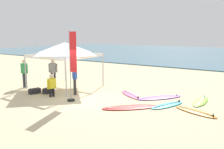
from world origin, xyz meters
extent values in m
plane|color=beige|center=(0.00, 0.00, 0.00)|extent=(80.00, 80.00, 0.00)
cube|color=teal|center=(0.00, 31.01, 0.05)|extent=(80.00, 36.00, 0.10)
cylinder|color=#B7B7BC|center=(-4.42, -0.28, 1.02)|extent=(0.07, 0.07, 2.05)
cylinder|color=#B7B7BC|center=(-1.17, -0.28, 1.02)|extent=(0.07, 0.07, 2.05)
cylinder|color=#B7B7BC|center=(-4.42, 2.97, 1.02)|extent=(0.07, 0.07, 2.05)
cylinder|color=#B7B7BC|center=(-1.17, 2.97, 1.02)|extent=(0.07, 0.07, 2.05)
cube|color=white|center=(-2.80, -0.28, 1.96)|extent=(3.25, 0.03, 0.18)
cube|color=white|center=(-2.80, 2.97, 1.96)|extent=(3.25, 0.03, 0.18)
cube|color=white|center=(-4.42, 1.34, 1.96)|extent=(0.03, 3.25, 0.18)
cube|color=white|center=(-1.17, 1.34, 1.96)|extent=(0.03, 3.25, 0.18)
pyramid|color=white|center=(-2.80, 1.34, 2.40)|extent=(3.37, 3.37, 0.70)
ellipsoid|color=orange|center=(5.11, 0.85, 0.04)|extent=(2.01, 1.15, 0.07)
cube|color=black|center=(5.11, 0.85, 0.07)|extent=(1.58, 0.59, 0.01)
cone|color=black|center=(5.86, 0.58, 0.13)|extent=(0.09, 0.09, 0.12)
ellipsoid|color=purple|center=(2.96, 2.16, 0.04)|extent=(2.02, 2.32, 0.07)
cube|color=white|center=(2.96, 2.16, 0.07)|extent=(1.32, 1.65, 0.01)
cone|color=white|center=(3.58, 2.95, 0.13)|extent=(0.09, 0.09, 0.12)
ellipsoid|color=red|center=(2.54, -0.10, 0.04)|extent=(2.33, 2.32, 0.07)
cube|color=white|center=(2.54, -0.10, 0.07)|extent=(1.59, 1.58, 0.01)
cone|color=white|center=(1.79, -0.85, 0.13)|extent=(0.09, 0.09, 0.12)
ellipsoid|color=#7AD12D|center=(4.89, 2.58, 0.04)|extent=(0.61, 2.04, 0.07)
cube|color=white|center=(4.89, 2.58, 0.07)|extent=(0.10, 1.72, 0.01)
cone|color=white|center=(4.86, 3.41, 0.13)|extent=(0.09, 0.09, 0.12)
ellipsoid|color=pink|center=(1.46, 1.85, 0.04)|extent=(1.97, 1.59, 0.07)
cube|color=black|center=(1.46, 1.85, 0.07)|extent=(1.44, 1.01, 0.01)
cone|color=black|center=(2.14, 1.38, 0.13)|extent=(0.09, 0.09, 0.12)
ellipsoid|color=#23B2CC|center=(3.78, 1.11, 0.04)|extent=(1.20, 2.03, 0.07)
cube|color=black|center=(3.78, 1.11, 0.07)|extent=(0.63, 1.58, 0.01)
cone|color=black|center=(4.07, 1.86, 0.13)|extent=(0.09, 0.09, 0.12)
cylinder|color=#2D2D33|center=(-3.73, 1.09, 0.44)|extent=(0.13, 0.13, 0.88)
cylinder|color=#2D2D33|center=(-3.58, 1.19, 0.44)|extent=(0.13, 0.13, 0.88)
cube|color=gray|center=(-3.65, 1.14, 1.18)|extent=(0.42, 0.38, 0.60)
sphere|color=tan|center=(-3.65, 1.14, 1.60)|extent=(0.21, 0.21, 0.21)
cylinder|color=gray|center=(-3.85, 1.01, 1.16)|extent=(0.09, 0.09, 0.54)
cylinder|color=gray|center=(-3.46, 1.26, 1.16)|extent=(0.09, 0.09, 0.54)
cylinder|color=#2D2D33|center=(-1.96, 1.24, 0.44)|extent=(0.13, 0.13, 0.88)
cylinder|color=#2D2D33|center=(-2.10, 1.35, 0.44)|extent=(0.13, 0.13, 0.88)
cube|color=red|center=(-2.03, 1.29, 1.18)|extent=(0.42, 0.39, 0.60)
sphere|color=beige|center=(-2.03, 1.29, 1.60)|extent=(0.21, 0.21, 0.21)
cylinder|color=red|center=(-1.85, 1.15, 1.16)|extent=(0.09, 0.09, 0.54)
cylinder|color=red|center=(-2.21, 1.43, 1.16)|extent=(0.09, 0.09, 0.54)
cylinder|color=#2D2D33|center=(-1.07, 0.27, 0.44)|extent=(0.13, 0.13, 0.88)
cylinder|color=#2D2D33|center=(-1.20, 0.39, 0.44)|extent=(0.13, 0.13, 0.88)
cube|color=#2851B2|center=(-1.14, 0.33, 1.18)|extent=(0.41, 0.40, 0.60)
sphere|color=beige|center=(-1.14, 0.33, 1.60)|extent=(0.21, 0.21, 0.21)
cylinder|color=#2851B2|center=(-0.97, 0.18, 1.16)|extent=(0.09, 0.09, 0.54)
cylinder|color=#2851B2|center=(-1.31, 0.48, 1.16)|extent=(0.09, 0.09, 0.54)
cylinder|color=#383842|center=(-4.96, -0.05, 0.44)|extent=(0.13, 0.13, 0.88)
cylinder|color=#383842|center=(-4.78, -0.03, 0.44)|extent=(0.13, 0.13, 0.88)
cube|color=#2D8C47|center=(-4.87, -0.04, 1.18)|extent=(0.38, 0.25, 0.60)
sphere|color=beige|center=(-4.87, -0.04, 1.60)|extent=(0.21, 0.21, 0.21)
cylinder|color=#2D8C47|center=(-5.10, -0.06, 1.16)|extent=(0.09, 0.09, 0.54)
cylinder|color=#2D8C47|center=(-4.64, -0.02, 1.16)|extent=(0.09, 0.09, 0.54)
cylinder|color=black|center=(-1.84, -0.77, 0.23)|extent=(0.13, 0.13, 0.45)
cylinder|color=black|center=(-1.82, -0.59, 0.23)|extent=(0.13, 0.13, 0.45)
cube|color=yellow|center=(-1.83, -0.68, 0.71)|extent=(0.26, 0.38, 0.52)
sphere|color=beige|center=(-1.83, -0.68, 1.09)|extent=(0.21, 0.21, 0.21)
cylinder|color=yellow|center=(-1.85, -0.91, 0.69)|extent=(0.09, 0.09, 0.47)
cylinder|color=yellow|center=(-1.80, -0.45, 0.69)|extent=(0.09, 0.09, 0.47)
cylinder|color=#99999E|center=(-0.45, -0.72, 1.70)|extent=(0.04, 0.04, 3.40)
cube|color=red|center=(-0.23, -0.72, 2.40)|extent=(0.40, 0.02, 1.90)
cylinder|color=black|center=(-0.45, -0.72, 0.04)|extent=(0.36, 0.36, 0.08)
cube|color=#232328|center=(-2.60, -0.24, 0.14)|extent=(0.41, 0.64, 0.28)
cube|color=#232328|center=(-3.14, -0.73, 0.14)|extent=(0.47, 0.67, 0.28)
camera|label=1|loc=(7.65, -9.25, 3.28)|focal=39.29mm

